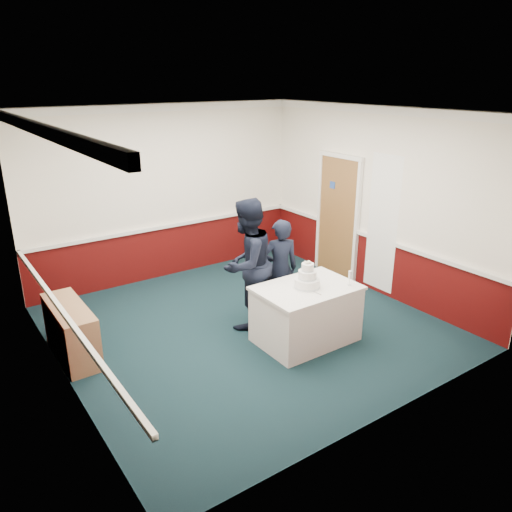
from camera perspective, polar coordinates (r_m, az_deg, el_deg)
ground at (r=7.28m, az=-1.00°, el=-8.08°), size 5.00×5.00×0.00m
room_shell at (r=7.13m, az=-3.32°, el=8.16°), size 5.00×5.00×3.00m
sideboard at (r=6.84m, az=-20.35°, el=-8.04°), size 0.41×1.20×0.70m
cake_table at (r=6.79m, az=5.73°, el=-6.54°), size 1.32×0.92×0.79m
wedding_cake at (r=6.58m, az=5.87°, el=-2.65°), size 0.35×0.35×0.36m
cake_knife at (r=6.47m, az=6.78°, el=-4.14°), size 0.03×0.22×0.00m
champagne_flute at (r=6.71m, az=10.69°, el=-2.22°), size 0.05×0.05×0.21m
person_man at (r=6.96m, az=-1.06°, el=-0.95°), size 1.10×0.99×1.87m
person_woman at (r=7.30m, az=2.74°, el=-1.50°), size 0.64×0.53×1.51m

